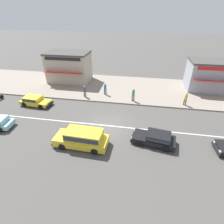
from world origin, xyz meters
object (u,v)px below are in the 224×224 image
(hatchback_yellow_5, at_px, (35,101))
(hatchback_black_1, at_px, (155,138))
(pedestrian_near_clock, at_px, (105,88))
(pedestrian_by_shop, at_px, (186,98))
(minivan_yellow_2, at_px, (82,138))
(shopfront_mid_block, at_px, (213,75))
(shopfront_corner_warung, at_px, (69,67))
(pedestrian_mid_kerb, at_px, (133,94))
(pedestrian_far_end, at_px, (85,90))

(hatchback_yellow_5, bearing_deg, hatchback_black_1, -18.50)
(pedestrian_near_clock, xyz_separation_m, pedestrian_by_shop, (10.29, -1.34, -0.02))
(minivan_yellow_2, bearing_deg, shopfront_mid_block, 45.55)
(minivan_yellow_2, relative_size, pedestrian_by_shop, 3.06)
(shopfront_corner_warung, bearing_deg, pedestrian_by_shop, -18.61)
(hatchback_black_1, relative_size, pedestrian_by_shop, 2.57)
(hatchback_yellow_5, bearing_deg, minivan_yellow_2, -37.06)
(pedestrian_by_shop, bearing_deg, hatchback_yellow_5, -171.17)
(hatchback_black_1, height_order, pedestrian_mid_kerb, pedestrian_mid_kerb)
(pedestrian_mid_kerb, xyz_separation_m, pedestrian_far_end, (-6.46, 0.09, -0.04))
(hatchback_yellow_5, relative_size, shopfront_mid_block, 0.56)
(pedestrian_mid_kerb, xyz_separation_m, shopfront_corner_warung, (-10.69, 5.69, 1.31))
(minivan_yellow_2, height_order, pedestrian_mid_kerb, pedestrian_mid_kerb)
(hatchback_black_1, xyz_separation_m, pedestrian_near_clock, (-6.42, 9.06, 0.50))
(minivan_yellow_2, xyz_separation_m, pedestrian_near_clock, (-0.13, 10.42, 0.24))
(minivan_yellow_2, xyz_separation_m, pedestrian_mid_kerb, (3.79, 9.13, 0.28))
(pedestrian_by_shop, bearing_deg, minivan_yellow_2, -138.22)
(shopfront_corner_warung, distance_m, shopfront_mid_block, 21.60)
(hatchback_yellow_5, bearing_deg, pedestrian_by_shop, 8.83)
(pedestrian_near_clock, relative_size, pedestrian_by_shop, 1.02)
(shopfront_corner_warung, bearing_deg, pedestrian_mid_kerb, -28.04)
(pedestrian_far_end, xyz_separation_m, shopfront_mid_block, (17.37, 5.76, 1.14))
(minivan_yellow_2, distance_m, pedestrian_mid_kerb, 9.89)
(hatchback_yellow_5, height_order, shopfront_mid_block, shopfront_mid_block)
(minivan_yellow_2, xyz_separation_m, pedestrian_by_shop, (10.16, 9.08, 0.22))
(hatchback_black_1, bearing_deg, pedestrian_mid_kerb, 107.86)
(hatchback_yellow_5, bearing_deg, shopfront_mid_block, 20.91)
(pedestrian_near_clock, bearing_deg, pedestrian_by_shop, -7.43)
(pedestrian_far_end, bearing_deg, shopfront_corner_warung, 127.07)
(pedestrian_far_end, distance_m, shopfront_mid_block, 18.33)
(pedestrian_far_end, bearing_deg, shopfront_mid_block, 18.34)
(hatchback_yellow_5, xyz_separation_m, pedestrian_by_shop, (18.40, 2.86, 0.47))
(shopfront_corner_warung, bearing_deg, pedestrian_near_clock, -33.04)
(hatchback_black_1, bearing_deg, minivan_yellow_2, -167.82)
(pedestrian_near_clock, height_order, pedestrian_far_end, pedestrian_near_clock)
(hatchback_black_1, relative_size, minivan_yellow_2, 0.84)
(minivan_yellow_2, bearing_deg, hatchback_black_1, 12.18)
(pedestrian_by_shop, bearing_deg, pedestrian_near_clock, 172.57)
(pedestrian_near_clock, distance_m, shopfront_corner_warung, 8.19)
(pedestrian_by_shop, xyz_separation_m, pedestrian_far_end, (-12.83, 0.15, 0.02))
(minivan_yellow_2, height_order, pedestrian_by_shop, pedestrian_by_shop)
(hatchback_black_1, xyz_separation_m, pedestrian_mid_kerb, (-2.50, 7.77, 0.53))
(pedestrian_near_clock, relative_size, shopfront_mid_block, 0.23)
(shopfront_mid_block, bearing_deg, pedestrian_mid_kerb, -151.80)
(pedestrian_by_shop, relative_size, pedestrian_far_end, 0.98)
(minivan_yellow_2, height_order, hatchback_yellow_5, minivan_yellow_2)
(hatchback_yellow_5, height_order, shopfront_corner_warung, shopfront_corner_warung)
(hatchback_yellow_5, height_order, pedestrian_far_end, pedestrian_far_end)
(minivan_yellow_2, relative_size, pedestrian_far_end, 3.00)
(minivan_yellow_2, distance_m, pedestrian_near_clock, 10.43)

